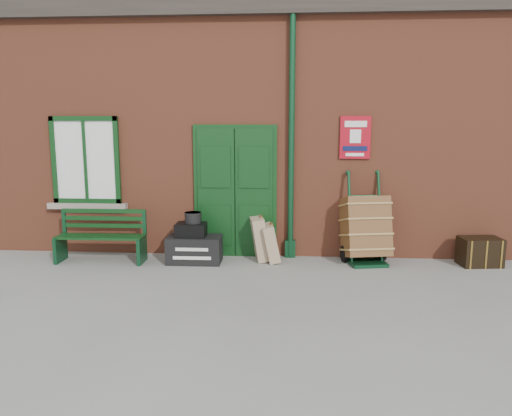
# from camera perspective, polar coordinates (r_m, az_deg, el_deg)

# --- Properties ---
(ground) EXTENTS (80.00, 80.00, 0.00)m
(ground) POSITION_cam_1_polar(r_m,az_deg,el_deg) (7.34, -1.32, -8.52)
(ground) COLOR gray
(ground) RESTS_ON ground
(station_building) EXTENTS (10.30, 4.30, 4.36)m
(station_building) POSITION_cam_1_polar(r_m,az_deg,el_deg) (10.44, 0.51, 9.07)
(station_building) COLOR brown
(station_building) RESTS_ON ground
(bench) EXTENTS (1.45, 0.47, 0.89)m
(bench) POSITION_cam_1_polar(r_m,az_deg,el_deg) (8.70, -17.23, -2.94)
(bench) COLOR #0E3413
(bench) RESTS_ON ground
(houdini_trunk) EXTENTS (0.89, 0.50, 0.44)m
(houdini_trunk) POSITION_cam_1_polar(r_m,az_deg,el_deg) (8.35, -7.04, -4.71)
(houdini_trunk) COLOR black
(houdini_trunk) RESTS_ON ground
(strongbox) EXTENTS (0.49, 0.36, 0.22)m
(strongbox) POSITION_cam_1_polar(r_m,az_deg,el_deg) (8.28, -7.43, -2.48)
(strongbox) COLOR black
(strongbox) RESTS_ON houdini_trunk
(hatbox) EXTENTS (0.27, 0.27, 0.18)m
(hatbox) POSITION_cam_1_polar(r_m,az_deg,el_deg) (8.26, -7.21, -1.09)
(hatbox) COLOR black
(hatbox) RESTS_ON strongbox
(suitcase_back) EXTENTS (0.40, 0.56, 0.74)m
(suitcase_back) POSITION_cam_1_polar(r_m,az_deg,el_deg) (8.41, 0.42, -3.49)
(suitcase_back) COLOR tan
(suitcase_back) RESTS_ON ground
(suitcase_front) EXTENTS (0.39, 0.51, 0.64)m
(suitcase_front) POSITION_cam_1_polar(r_m,az_deg,el_deg) (8.32, 1.62, -4.00)
(suitcase_front) COLOR tan
(suitcase_front) RESTS_ON ground
(porter_trolley) EXTENTS (0.84, 0.89, 1.48)m
(porter_trolley) POSITION_cam_1_polar(r_m,az_deg,el_deg) (8.42, 12.39, -2.29)
(porter_trolley) COLOR #0D351C
(porter_trolley) RESTS_ON ground
(dark_trunk) EXTENTS (0.68, 0.49, 0.46)m
(dark_trunk) POSITION_cam_1_polar(r_m,az_deg,el_deg) (8.89, 24.22, -4.56)
(dark_trunk) COLOR black
(dark_trunk) RESTS_ON ground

